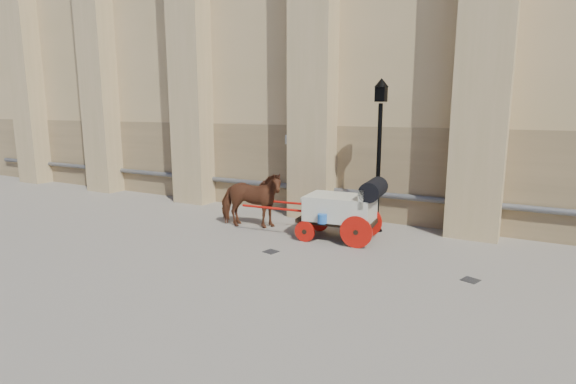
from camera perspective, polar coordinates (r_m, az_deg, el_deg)
The scene contains 6 objects.
ground at distance 11.53m, azimuth -0.31°, elevation -7.41°, with size 90.00×90.00×0.00m, color gray.
horse at distance 13.53m, azimuth -4.78°, elevation -0.98°, with size 0.92×2.03×1.71m, color brown.
carriage at distance 12.26m, azimuth 7.23°, elevation -1.88°, with size 4.03×1.51×1.73m.
street_lamp at distance 13.13m, azimuth 11.48°, elevation 5.07°, with size 0.41×0.41×4.39m.
drain_grate_near at distance 11.42m, azimuth -2.20°, elevation -7.57°, with size 0.32×0.32×0.01m, color black.
drain_grate_far at distance 10.36m, azimuth 22.16°, elevation -10.32°, with size 0.32×0.32×0.01m, color black.
Camera 1 is at (5.32, -9.59, 3.57)m, focal length 28.00 mm.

